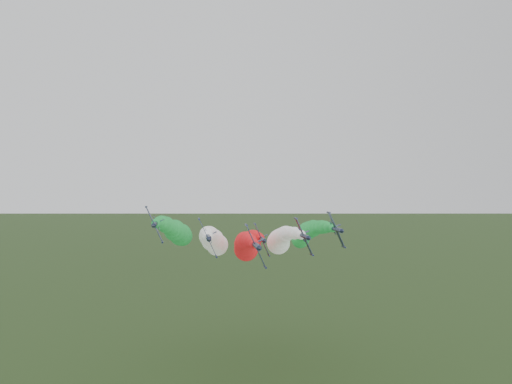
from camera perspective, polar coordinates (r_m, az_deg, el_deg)
jet_lead at (r=136.06m, az=-1.18°, el=-6.21°), size 10.07×68.08×15.77m
jet_inner_left at (r=146.64m, az=-4.94°, el=-5.52°), size 10.47×68.49×16.17m
jet_inner_right at (r=151.59m, az=2.79°, el=-5.48°), size 10.13×68.07×15.75m
jet_outer_left at (r=156.67m, az=-9.19°, el=-4.44°), size 10.31×68.33×16.01m
jet_outer_right at (r=154.80m, az=5.70°, el=-4.79°), size 10.02×68.04×15.73m
jet_trail at (r=166.46m, az=-0.46°, el=-5.66°), size 10.16×68.17×15.86m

